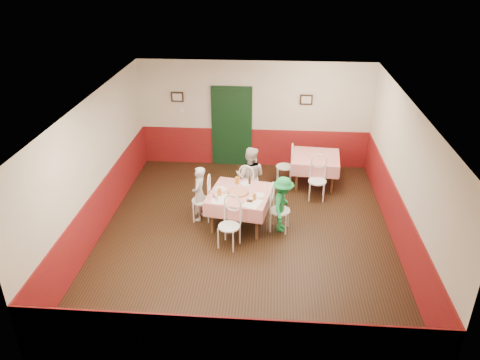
# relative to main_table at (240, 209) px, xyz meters

# --- Properties ---
(floor) EXTENTS (7.00, 7.00, 0.00)m
(floor) POSITION_rel_main_table_xyz_m (0.15, -0.41, -0.38)
(floor) COLOR black
(floor) RESTS_ON ground
(ceiling) EXTENTS (7.00, 7.00, 0.00)m
(ceiling) POSITION_rel_main_table_xyz_m (0.15, -0.41, 2.42)
(ceiling) COLOR white
(ceiling) RESTS_ON back_wall
(back_wall) EXTENTS (6.00, 0.10, 2.80)m
(back_wall) POSITION_rel_main_table_xyz_m (0.15, 3.09, 1.02)
(back_wall) COLOR beige
(back_wall) RESTS_ON ground
(front_wall) EXTENTS (6.00, 0.10, 2.80)m
(front_wall) POSITION_rel_main_table_xyz_m (0.15, -3.91, 1.02)
(front_wall) COLOR beige
(front_wall) RESTS_ON ground
(left_wall) EXTENTS (0.10, 7.00, 2.80)m
(left_wall) POSITION_rel_main_table_xyz_m (-2.85, -0.41, 1.02)
(left_wall) COLOR beige
(left_wall) RESTS_ON ground
(right_wall) EXTENTS (0.10, 7.00, 2.80)m
(right_wall) POSITION_rel_main_table_xyz_m (3.15, -0.41, 1.02)
(right_wall) COLOR beige
(right_wall) RESTS_ON ground
(wainscot_back) EXTENTS (6.00, 0.03, 1.00)m
(wainscot_back) POSITION_rel_main_table_xyz_m (0.15, 3.08, 0.12)
(wainscot_back) COLOR maroon
(wainscot_back) RESTS_ON ground
(wainscot_front) EXTENTS (6.00, 0.03, 1.00)m
(wainscot_front) POSITION_rel_main_table_xyz_m (0.15, -3.89, 0.12)
(wainscot_front) COLOR maroon
(wainscot_front) RESTS_ON ground
(wainscot_left) EXTENTS (0.03, 7.00, 1.00)m
(wainscot_left) POSITION_rel_main_table_xyz_m (-2.83, -0.41, 0.12)
(wainscot_left) COLOR maroon
(wainscot_left) RESTS_ON ground
(wainscot_right) EXTENTS (0.03, 7.00, 1.00)m
(wainscot_right) POSITION_rel_main_table_xyz_m (3.14, -0.41, 0.12)
(wainscot_right) COLOR maroon
(wainscot_right) RESTS_ON ground
(door) EXTENTS (0.96, 0.06, 2.10)m
(door) POSITION_rel_main_table_xyz_m (-0.45, 3.04, 0.68)
(door) COLOR black
(door) RESTS_ON ground
(picture_left) EXTENTS (0.32, 0.03, 0.26)m
(picture_left) POSITION_rel_main_table_xyz_m (-1.85, 3.04, 1.48)
(picture_left) COLOR black
(picture_left) RESTS_ON back_wall
(picture_right) EXTENTS (0.32, 0.03, 0.26)m
(picture_right) POSITION_rel_main_table_xyz_m (1.45, 3.04, 1.48)
(picture_right) COLOR black
(picture_right) RESTS_ON back_wall
(thermostat) EXTENTS (0.10, 0.03, 0.10)m
(thermostat) POSITION_rel_main_table_xyz_m (-1.75, 3.04, 1.12)
(thermostat) COLOR white
(thermostat) RESTS_ON back_wall
(main_table) EXTENTS (1.42, 1.42, 0.77)m
(main_table) POSITION_rel_main_table_xyz_m (0.00, 0.00, 0.00)
(main_table) COLOR red
(main_table) RESTS_ON ground
(second_table) EXTENTS (1.21, 1.21, 0.77)m
(second_table) POSITION_rel_main_table_xyz_m (1.70, 2.00, 0.00)
(second_table) COLOR red
(second_table) RESTS_ON ground
(chair_left) EXTENTS (0.42, 0.42, 0.90)m
(chair_left) POSITION_rel_main_table_xyz_m (-0.84, 0.15, 0.08)
(chair_left) COLOR white
(chair_left) RESTS_ON ground
(chair_right) EXTENTS (0.49, 0.49, 0.90)m
(chair_right) POSITION_rel_main_table_xyz_m (0.84, -0.15, 0.08)
(chair_right) COLOR white
(chair_right) RESTS_ON ground
(chair_far) EXTENTS (0.54, 0.54, 0.90)m
(chair_far) POSITION_rel_main_table_xyz_m (0.15, 0.84, 0.08)
(chair_far) COLOR white
(chair_far) RESTS_ON ground
(chair_near) EXTENTS (0.54, 0.54, 0.90)m
(chair_near) POSITION_rel_main_table_xyz_m (-0.15, -0.84, 0.08)
(chair_near) COLOR white
(chair_near) RESTS_ON ground
(chair_second_a) EXTENTS (0.45, 0.45, 0.90)m
(chair_second_a) POSITION_rel_main_table_xyz_m (0.95, 2.00, 0.08)
(chair_second_a) COLOR white
(chair_second_a) RESTS_ON ground
(chair_second_b) EXTENTS (0.45, 0.45, 0.90)m
(chair_second_b) POSITION_rel_main_table_xyz_m (1.70, 1.25, 0.08)
(chair_second_b) COLOR white
(chair_second_b) RESTS_ON ground
(pizza) EXTENTS (0.47, 0.47, 0.03)m
(pizza) POSITION_rel_main_table_xyz_m (-0.04, -0.03, 0.40)
(pizza) COLOR #B74723
(pizza) RESTS_ON main_table
(plate_left) EXTENTS (0.29, 0.29, 0.01)m
(plate_left) POSITION_rel_main_table_xyz_m (-0.42, 0.09, 0.39)
(plate_left) COLOR white
(plate_left) RESTS_ON main_table
(plate_right) EXTENTS (0.29, 0.29, 0.01)m
(plate_right) POSITION_rel_main_table_xyz_m (0.39, -0.10, 0.39)
(plate_right) COLOR white
(plate_right) RESTS_ON main_table
(plate_far) EXTENTS (0.29, 0.29, 0.01)m
(plate_far) POSITION_rel_main_table_xyz_m (0.10, 0.40, 0.39)
(plate_far) COLOR white
(plate_far) RESTS_ON main_table
(glass_a) EXTENTS (0.10, 0.10, 0.15)m
(glass_a) POSITION_rel_main_table_xyz_m (-0.41, -0.16, 0.46)
(glass_a) COLOR #BF7219
(glass_a) RESTS_ON main_table
(glass_b) EXTENTS (0.08, 0.08, 0.13)m
(glass_b) POSITION_rel_main_table_xyz_m (0.31, -0.29, 0.45)
(glass_b) COLOR #BF7219
(glass_b) RESTS_ON main_table
(glass_c) EXTENTS (0.10, 0.10, 0.15)m
(glass_c) POSITION_rel_main_table_xyz_m (-0.09, 0.40, 0.46)
(glass_c) COLOR #BF7219
(glass_c) RESTS_ON main_table
(beer_bottle) EXTENTS (0.06, 0.06, 0.19)m
(beer_bottle) POSITION_rel_main_table_xyz_m (0.18, 0.38, 0.48)
(beer_bottle) COLOR #381C0A
(beer_bottle) RESTS_ON main_table
(shaker_a) EXTENTS (0.04, 0.04, 0.09)m
(shaker_a) POSITION_rel_main_table_xyz_m (-0.47, -0.36, 0.43)
(shaker_a) COLOR silver
(shaker_a) RESTS_ON main_table
(shaker_b) EXTENTS (0.04, 0.04, 0.09)m
(shaker_b) POSITION_rel_main_table_xyz_m (-0.43, -0.41, 0.43)
(shaker_b) COLOR silver
(shaker_b) RESTS_ON main_table
(shaker_c) EXTENTS (0.04, 0.04, 0.09)m
(shaker_c) POSITION_rel_main_table_xyz_m (-0.51, -0.28, 0.43)
(shaker_c) COLOR #B23319
(shaker_c) RESTS_ON main_table
(menu_left) EXTENTS (0.32, 0.41, 0.00)m
(menu_left) POSITION_rel_main_table_xyz_m (-0.39, -0.30, 0.39)
(menu_left) COLOR white
(menu_left) RESTS_ON main_table
(menu_right) EXTENTS (0.43, 0.48, 0.00)m
(menu_right) POSITION_rel_main_table_xyz_m (0.29, -0.43, 0.39)
(menu_right) COLOR white
(menu_right) RESTS_ON main_table
(wallet) EXTENTS (0.12, 0.11, 0.02)m
(wallet) POSITION_rel_main_table_xyz_m (0.22, -0.36, 0.40)
(wallet) COLOR black
(wallet) RESTS_ON main_table
(diner_left) EXTENTS (0.35, 0.48, 1.23)m
(diner_left) POSITION_rel_main_table_xyz_m (-0.89, 0.16, 0.24)
(diner_left) COLOR gray
(diner_left) RESTS_ON ground
(diner_far) EXTENTS (0.77, 0.65, 1.40)m
(diner_far) POSITION_rel_main_table_xyz_m (0.16, 0.89, 0.33)
(diner_far) COLOR gray
(diner_far) RESTS_ON ground
(diner_right) EXTENTS (0.57, 0.84, 1.21)m
(diner_right) POSITION_rel_main_table_xyz_m (0.89, -0.16, 0.23)
(diner_right) COLOR gray
(diner_right) RESTS_ON ground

